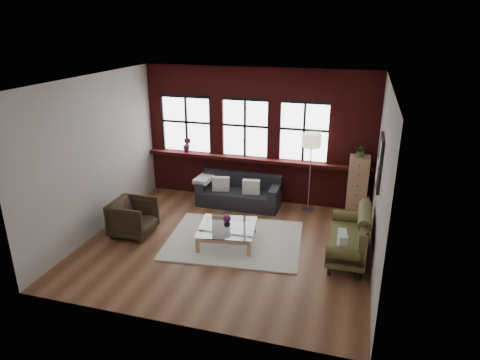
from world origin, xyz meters
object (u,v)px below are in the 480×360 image
(vase, at_px, (227,223))
(drawer_chest, at_px, (357,187))
(dark_sofa, at_px, (239,191))
(coffee_table, at_px, (227,235))
(vintage_settee, at_px, (348,234))
(floor_lamp, at_px, (310,170))
(armchair, at_px, (133,218))

(vase, height_order, drawer_chest, drawer_chest)
(dark_sofa, height_order, coffee_table, dark_sofa)
(vintage_settee, height_order, coffee_table, vintage_settee)
(dark_sofa, height_order, vase, dark_sofa)
(vintage_settee, xyz_separation_m, drawer_chest, (0.09, 1.87, 0.25))
(vintage_settee, bearing_deg, dark_sofa, 146.41)
(vintage_settee, height_order, floor_lamp, floor_lamp)
(coffee_table, bearing_deg, dark_sofa, 99.03)
(coffee_table, distance_m, vase, 0.25)
(dark_sofa, bearing_deg, coffee_table, -80.97)
(armchair, bearing_deg, floor_lamp, -57.46)
(vintage_settee, xyz_separation_m, coffee_table, (-2.31, -0.13, -0.28))
(dark_sofa, distance_m, drawer_chest, 2.72)
(dark_sofa, bearing_deg, floor_lamp, 5.31)
(dark_sofa, distance_m, vase, 1.88)
(dark_sofa, relative_size, armchair, 2.35)
(vintage_settee, bearing_deg, coffee_table, -176.83)
(vase, bearing_deg, coffee_table, 153.43)
(coffee_table, xyz_separation_m, floor_lamp, (1.34, 2.01, 0.82))
(vase, bearing_deg, armchair, -174.93)
(drawer_chest, xyz_separation_m, floor_lamp, (-1.06, 0.00, 0.30))
(vintage_settee, distance_m, vase, 2.31)
(dark_sofa, height_order, floor_lamp, floor_lamp)
(vintage_settee, bearing_deg, armchair, -175.96)
(dark_sofa, relative_size, vase, 13.46)
(vintage_settee, distance_m, coffee_table, 2.33)
(coffee_table, bearing_deg, vase, -26.57)
(drawer_chest, bearing_deg, coffee_table, -140.17)
(vase, relative_size, drawer_chest, 0.10)
(armchair, distance_m, coffee_table, 1.98)
(vintage_settee, relative_size, drawer_chest, 1.22)
(coffee_table, bearing_deg, drawer_chest, 39.83)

